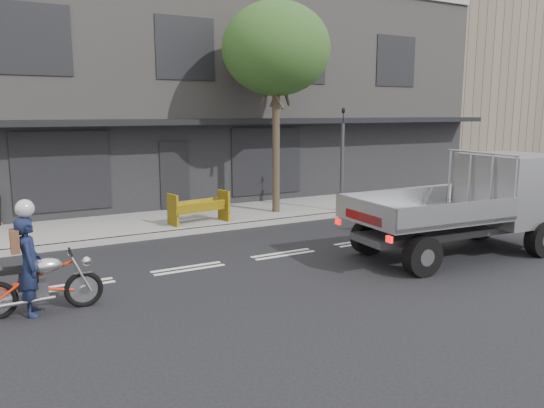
{
  "coord_description": "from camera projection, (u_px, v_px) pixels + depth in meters",
  "views": [
    {
      "loc": [
        -6.25,
        -10.58,
        3.36
      ],
      "look_at": [
        -0.03,
        0.5,
        1.15
      ],
      "focal_mm": 35.0,
      "sensor_mm": 36.0,
      "label": 1
    }
  ],
  "objects": [
    {
      "name": "ground",
      "position": [
        283.0,
        254.0,
        12.68
      ],
      "size": [
        80.0,
        80.0,
        0.0
      ],
      "primitive_type": "plane",
      "color": "black",
      "rests_on": "ground"
    },
    {
      "name": "sidewalk",
      "position": [
        208.0,
        218.0,
        16.71
      ],
      "size": [
        32.0,
        3.2,
        0.15
      ],
      "primitive_type": "cube",
      "color": "gray",
      "rests_on": "ground"
    },
    {
      "name": "kerb",
      "position": [
        229.0,
        227.0,
        15.33
      ],
      "size": [
        32.0,
        0.2,
        0.15
      ],
      "primitive_type": "cube",
      "color": "gray",
      "rests_on": "ground"
    },
    {
      "name": "building_main",
      "position": [
        144.0,
        96.0,
        21.71
      ],
      "size": [
        26.0,
        10.0,
        8.0
      ],
      "primitive_type": "cube",
      "color": "slate",
      "rests_on": "ground"
    },
    {
      "name": "building_neighbour",
      "position": [
        478.0,
        84.0,
        31.18
      ],
      "size": [
        14.0,
        10.0,
        10.0
      ],
      "primitive_type": "cube",
      "color": "brown",
      "rests_on": "ground"
    },
    {
      "name": "street_tree",
      "position": [
        276.0,
        50.0,
        16.45
      ],
      "size": [
        3.4,
        3.4,
        6.74
      ],
      "color": "#382B21",
      "rests_on": "ground"
    },
    {
      "name": "traffic_light_pole",
      "position": [
        342.0,
        165.0,
        17.3
      ],
      "size": [
        0.12,
        0.12,
        3.5
      ],
      "color": "#2D2D30",
      "rests_on": "ground"
    },
    {
      "name": "motorcycle",
      "position": [
        41.0,
        282.0,
        8.91
      ],
      "size": [
        2.02,
        0.59,
        1.04
      ],
      "rotation": [
        0.0,
        0.0,
        -0.07
      ],
      "color": "black",
      "rests_on": "ground"
    },
    {
      "name": "rider",
      "position": [
        29.0,
        266.0,
        8.79
      ],
      "size": [
        0.44,
        0.64,
        1.68
      ],
      "primitive_type": "imported",
      "rotation": [
        0.0,
        0.0,
        1.5
      ],
      "color": "#131A34",
      "rests_on": "ground"
    },
    {
      "name": "flatbed_ute",
      "position": [
        495.0,
        194.0,
        12.89
      ],
      "size": [
        5.44,
        2.54,
        2.46
      ],
      "rotation": [
        0.0,
        0.0,
        -0.07
      ],
      "color": "black",
      "rests_on": "ground"
    },
    {
      "name": "construction_barrier",
      "position": [
        202.0,
        208.0,
        15.27
      ],
      "size": [
        1.8,
        0.96,
        0.96
      ],
      "primitive_type": null,
      "rotation": [
        0.0,
        0.0,
        0.17
      ],
      "color": "yellow",
      "rests_on": "sidewalk"
    }
  ]
}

